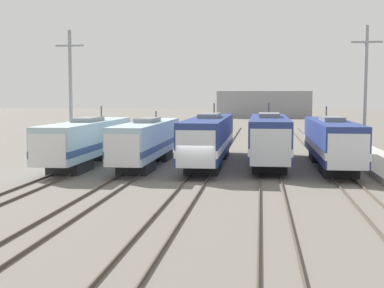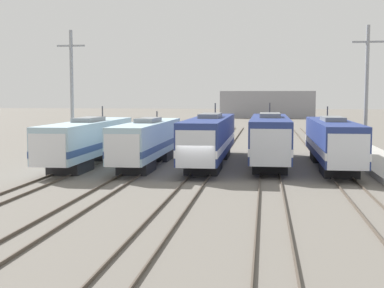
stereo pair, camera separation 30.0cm
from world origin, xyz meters
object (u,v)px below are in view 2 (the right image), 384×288
Objects in this scene: locomotive_far_right at (333,142)px; catenary_tower_right at (366,92)px; catenary_tower_left at (72,92)px; locomotive_center at (210,139)px; locomotive_far_left at (87,141)px; locomotive_center_right at (270,139)px; locomotive_center_left at (147,141)px.

locomotive_far_right is 1.48× the size of catenary_tower_right.
catenary_tower_right is (26.30, 0.00, 0.00)m from catenary_tower_left.
locomotive_center is 10.09m from locomotive_far_right.
locomotive_far_right reaches higher than locomotive_far_left.
catenary_tower_left is (-18.13, 2.50, 3.89)m from locomotive_center_right.
catenary_tower_left and catenary_tower_right have the same top height.
catenary_tower_left reaches higher than locomotive_far_left.
locomotive_center_left is 10.07m from catenary_tower_left.
locomotive_center_left is at bearing -161.47° from locomotive_center.
catenary_tower_left is at bearing 172.14° from locomotive_center_right.
catenary_tower_left reaches higher than locomotive_far_right.
locomotive_center_left is 19.21m from catenary_tower_right.
locomotive_center_right is 9.39m from catenary_tower_right.
locomotive_center is at bearing 175.86° from locomotive_far_right.
catenary_tower_right is (18.23, 4.45, 4.08)m from locomotive_center_left.
locomotive_center_right is at bearing 10.95° from locomotive_center_left.
catenary_tower_right reaches higher than locomotive_far_right.
locomotive_center_right is at bearing -7.86° from catenary_tower_left.
locomotive_center is at bearing -168.16° from catenary_tower_right.
locomotive_center_right is 1.45× the size of catenary_tower_left.
locomotive_center_left is at bearing -166.28° from catenary_tower_right.
locomotive_center is 13.95m from catenary_tower_left.
locomotive_center_left is 0.95× the size of locomotive_far_right.
locomotive_far_left is 1.49× the size of catenary_tower_right.
catenary_tower_right is at bearing 11.69° from locomotive_far_left.
locomotive_center_right is at bearing 8.69° from locomotive_far_left.
locomotive_far_left is at bearing -168.31° from catenary_tower_right.
locomotive_center_left is at bearing 4.08° from locomotive_far_left.
locomotive_center_right is 1.45× the size of catenary_tower_right.
catenary_tower_right is at bearing 13.72° from locomotive_center_left.
catenary_tower_left is at bearing 168.08° from locomotive_center.
catenary_tower_left is at bearing 171.42° from locomotive_far_right.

